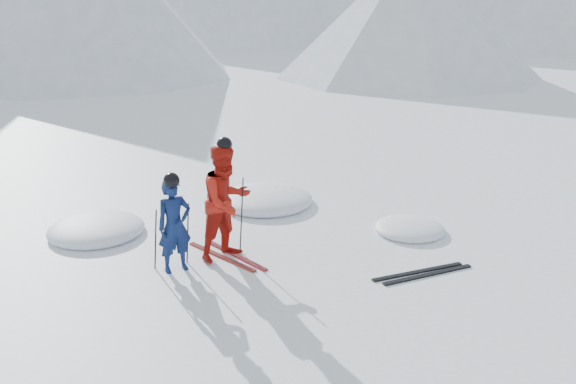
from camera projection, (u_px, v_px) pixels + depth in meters
name	position (u px, v px, depth m)	size (l,w,h in m)	color
ground	(372.00, 250.00, 10.90)	(160.00, 160.00, 0.00)	white
skier_blue	(174.00, 226.00, 9.89)	(0.58, 0.38, 1.58)	#0C1C4B
skier_red	(226.00, 202.00, 10.33)	(0.99, 0.77, 2.03)	#AE180D
pole_blue_left	(156.00, 240.00, 10.01)	(0.02, 0.02, 1.05)	black
pole_blue_right	(188.00, 233.00, 10.28)	(0.02, 0.02, 1.05)	black
pole_red_left	(207.00, 217.00, 10.56)	(0.02, 0.02, 1.35)	black
pole_red_right	(242.00, 215.00, 10.66)	(0.02, 0.02, 1.35)	black
ski_worn_left	(221.00, 257.00, 10.61)	(0.09, 1.70, 0.03)	black
ski_worn_right	(235.00, 255.00, 10.68)	(0.09, 1.70, 0.03)	black
ski_loose_a	(418.00, 272.00, 10.04)	(0.09, 1.70, 0.03)	black
ski_loose_b	(428.00, 275.00, 9.93)	(0.09, 1.70, 0.03)	black
snow_lumps	(229.00, 217.00, 12.49)	(7.29, 4.16, 0.45)	white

